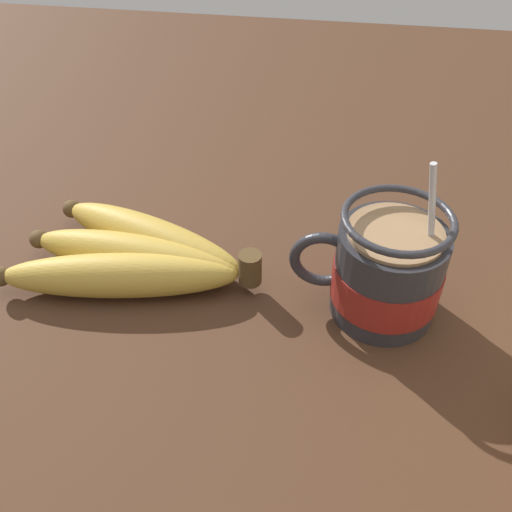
{
  "coord_description": "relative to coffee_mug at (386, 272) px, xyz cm",
  "views": [
    {
      "loc": [
        0.59,
        35.97,
        39.03
      ],
      "look_at": [
        6.05,
        1.03,
        7.69
      ],
      "focal_mm": 40.0,
      "sensor_mm": 36.0,
      "label": 1
    }
  ],
  "objects": [
    {
      "name": "banana_bunch",
      "position": [
        21.74,
        -1.14,
        -2.29
      ],
      "size": [
        23.02,
        13.9,
        4.22
      ],
      "color": "#4C381E",
      "rests_on": "table"
    },
    {
      "name": "coffee_mug",
      "position": [
        0.0,
        0.0,
        0.0
      ],
      "size": [
        12.47,
        8.88,
        14.68
      ],
      "color": "#28282D",
      "rests_on": "table"
    },
    {
      "name": "table",
      "position": [
        4.6,
        -1.21,
        -5.94
      ],
      "size": [
        135.8,
        135.8,
        3.35
      ],
      "color": "#422819",
      "rests_on": "ground"
    }
  ]
}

